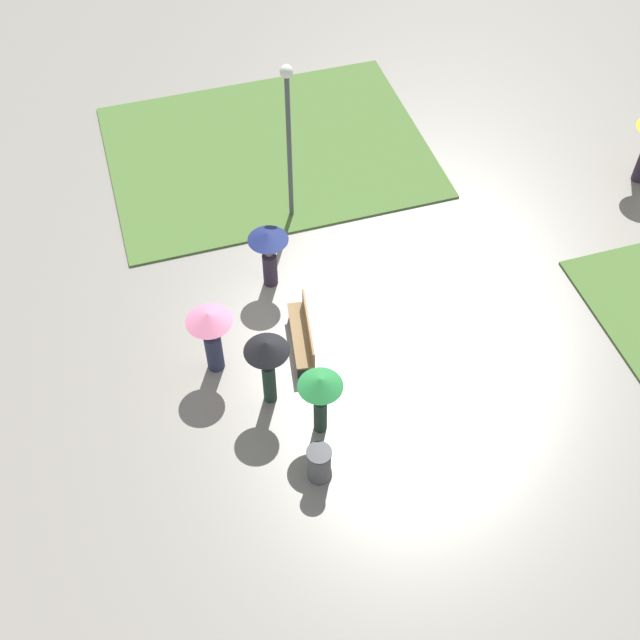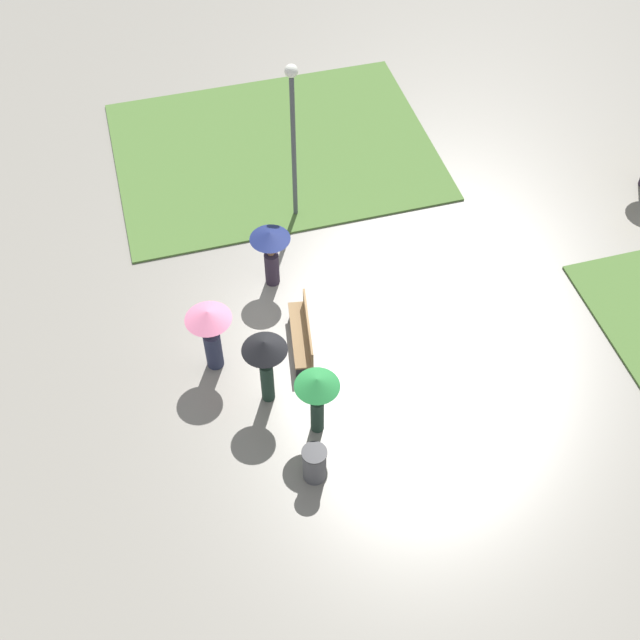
{
  "view_description": "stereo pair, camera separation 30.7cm",
  "coord_description": "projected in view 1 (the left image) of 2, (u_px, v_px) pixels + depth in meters",
  "views": [
    {
      "loc": [
        11.53,
        -3.3,
        14.94
      ],
      "look_at": [
        0.2,
        0.14,
        0.61
      ],
      "focal_mm": 45.0,
      "sensor_mm": 36.0,
      "label": 1
    },
    {
      "loc": [
        11.61,
        -3.0,
        14.94
      ],
      "look_at": [
        0.2,
        0.14,
        0.61
      ],
      "focal_mm": 45.0,
      "sensor_mm": 36.0,
      "label": 2
    }
  ],
  "objects": [
    {
      "name": "ground_plane",
      "position": [
        312.0,
        332.0,
        19.15
      ],
      "size": [
        90.0,
        90.0,
        0.0
      ],
      "primitive_type": "plane",
      "color": "gray"
    },
    {
      "name": "crowd_person_navy",
      "position": [
        269.0,
        250.0,
        19.26
      ],
      "size": [
        0.98,
        0.98,
        1.71
      ],
      "rotation": [
        0.0,
        0.0,
        5.35
      ],
      "color": "#2D2333",
      "rests_on": "ground_plane"
    },
    {
      "name": "park_bench",
      "position": [
        304.0,
        333.0,
        18.51
      ],
      "size": [
        2.01,
        0.73,
        0.9
      ],
      "rotation": [
        0.0,
        0.0,
        -0.16
      ],
      "color": "brown",
      "rests_on": "ground_plane"
    },
    {
      "name": "lawn_patch_near",
      "position": [
        268.0,
        151.0,
        23.43
      ],
      "size": [
        6.98,
        9.12,
        0.06
      ],
      "color": "#4C7033",
      "rests_on": "ground_plane"
    },
    {
      "name": "crowd_person_black",
      "position": [
        267.0,
        358.0,
        16.78
      ],
      "size": [
        0.97,
        0.97,
        2.0
      ],
      "rotation": [
        0.0,
        0.0,
        5.02
      ],
      "color": "#1E3328",
      "rests_on": "ground_plane"
    },
    {
      "name": "trash_bin",
      "position": [
        319.0,
        464.0,
        16.34
      ],
      "size": [
        0.53,
        0.53,
        0.94
      ],
      "color": "#4C4C51",
      "rests_on": "ground_plane"
    },
    {
      "name": "crowd_person_pink",
      "position": [
        211.0,
        331.0,
        17.52
      ],
      "size": [
        1.04,
        1.04,
        1.87
      ],
      "rotation": [
        0.0,
        0.0,
        3.94
      ],
      "color": "#282D47",
      "rests_on": "ground_plane"
    },
    {
      "name": "lamp_post",
      "position": [
        288.0,
        126.0,
        19.48
      ],
      "size": [
        0.32,
        0.32,
        4.61
      ],
      "color": "#474C51",
      "rests_on": "ground_plane"
    },
    {
      "name": "crowd_person_green",
      "position": [
        320.0,
        392.0,
        16.4
      ],
      "size": [
        0.95,
        0.95,
        1.82
      ],
      "rotation": [
        0.0,
        0.0,
        3.75
      ],
      "color": "#1E3328",
      "rests_on": "ground_plane"
    }
  ]
}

